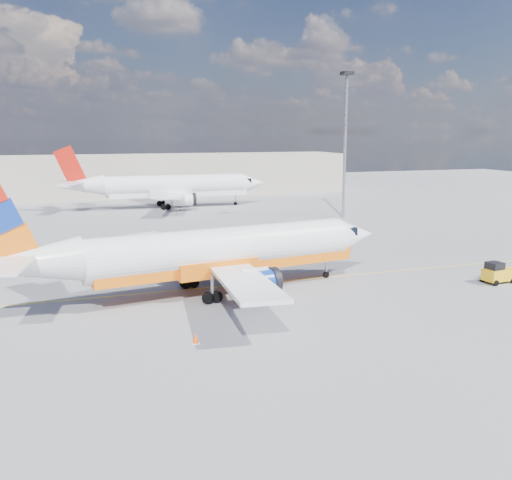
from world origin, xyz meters
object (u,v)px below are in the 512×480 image
object	(u,v)px
second_jet	(169,187)
gse_tug	(498,273)
traffic_cone	(195,339)
main_jet	(211,253)

from	to	relation	value
second_jet	gse_tug	size ratio (longest dim) A/B	12.74
second_jet	traffic_cone	bearing A→B (deg)	-96.98
main_jet	traffic_cone	distance (m)	11.17
main_jet	gse_tug	world-z (taller)	main_jet
main_jet	traffic_cone	bearing A→B (deg)	-118.30
traffic_cone	gse_tug	bearing A→B (deg)	11.54
main_jet	traffic_cone	world-z (taller)	main_jet
gse_tug	traffic_cone	xyz separation A→B (m)	(-27.35, -5.59, -0.55)
gse_tug	traffic_cone	size ratio (longest dim) A/B	4.25
gse_tug	traffic_cone	world-z (taller)	gse_tug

